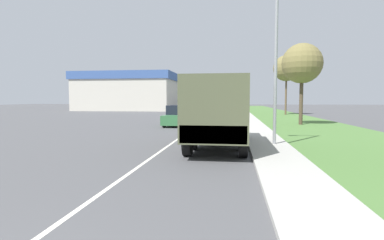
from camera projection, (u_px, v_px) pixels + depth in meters
name	position (u px, v px, depth m)	size (l,w,h in m)	color
ground_plane	(212.00, 115.00, 40.78)	(180.00, 180.00, 0.00)	#4C4C4F
lane_centre_stripe	(212.00, 115.00, 40.78)	(0.12, 120.00, 0.00)	silver
sidewalk_right	(245.00, 115.00, 40.16)	(1.80, 120.00, 0.12)	#ADAAA3
grass_strip_right	(279.00, 115.00, 39.55)	(7.00, 120.00, 0.02)	#4C7538
military_truck	(218.00, 110.00, 12.94)	(2.34, 6.92, 2.94)	#545B3D
car_nearest_ahead	(179.00, 117.00, 24.05)	(1.91, 4.58, 1.64)	#336B3D
car_second_ahead	(220.00, 114.00, 31.13)	(1.94, 4.09, 1.37)	navy
car_third_ahead	(228.00, 109.00, 44.89)	(1.78, 4.52, 1.44)	tan
car_fourth_ahead	(210.00, 107.00, 59.39)	(1.73, 4.23, 1.47)	navy
car_farthest_ahead	(214.00, 105.00, 70.70)	(1.84, 4.56, 1.66)	#B7BABF
lamp_post	(271.00, 50.00, 13.16)	(1.69, 0.24, 6.98)	gray
tree_mid_right	(302.00, 64.00, 24.64)	(3.29, 3.29, 6.70)	#4C3D2D
tree_far_right	(286.00, 68.00, 41.02)	(3.57, 3.57, 8.17)	brown
building_distant	(127.00, 91.00, 58.42)	(18.91, 11.05, 7.25)	beige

